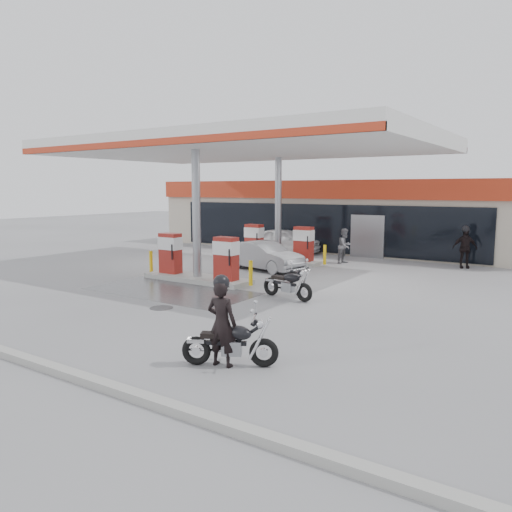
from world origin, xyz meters
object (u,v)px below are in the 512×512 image
at_px(parked_motorcycle, 288,285).
at_px(sedan_white, 285,241).
at_px(biker_main, 222,323).
at_px(biker_walking, 465,248).
at_px(pump_island_far, 278,248).
at_px(pump_island_near, 197,263).
at_px(attendant, 345,246).
at_px(parked_car_left, 200,231).
at_px(main_motorcycle, 232,344).
at_px(hatchback_silver, 264,256).

height_order(parked_motorcycle, sedan_white, sedan_white).
distance_m(biker_main, biker_walking, 16.01).
height_order(pump_island_far, parked_motorcycle, pump_island_far).
distance_m(pump_island_near, attendant, 7.96).
bearing_deg(biker_walking, attendant, 172.81).
bearing_deg(biker_main, attendant, -83.24).
distance_m(pump_island_near, parked_motorcycle, 4.59).
bearing_deg(parked_motorcycle, sedan_white, 131.02).
xyz_separation_m(pump_island_far, parked_car_left, (-10.00, 6.00, -0.10)).
distance_m(pump_island_far, main_motorcycle, 14.42).
xyz_separation_m(sedan_white, attendant, (4.37, -1.77, 0.15)).
relative_size(pump_island_near, attendant, 3.08).
bearing_deg(main_motorcycle, parked_motorcycle, 81.22).
distance_m(pump_island_near, pump_island_far, 6.00).
distance_m(pump_island_far, parked_car_left, 11.66).
relative_size(pump_island_near, biker_walking, 2.86).
bearing_deg(pump_island_far, sedan_white, 115.26).
bearing_deg(pump_island_far, attendant, 26.52).
height_order(pump_island_far, parked_car_left, pump_island_far).
distance_m(main_motorcycle, parked_motorcycle, 6.36).
bearing_deg(sedan_white, biker_walking, -101.81).
height_order(attendant, parked_car_left, attendant).
xyz_separation_m(pump_island_near, parked_motorcycle, (4.51, -0.80, -0.25)).
xyz_separation_m(pump_island_near, pump_island_far, (0.00, 6.00, 0.00)).
xyz_separation_m(biker_main, attendant, (-3.65, 14.30, -0.04)).
xyz_separation_m(biker_main, hatchback_silver, (-5.76, 10.48, -0.25)).
height_order(pump_island_far, sedan_white, pump_island_far).
xyz_separation_m(pump_island_near, biker_main, (6.51, -6.88, 0.17)).
height_order(parked_motorcycle, hatchback_silver, hatchback_silver).
relative_size(sedan_white, attendant, 2.42).
xyz_separation_m(parked_motorcycle, biker_walking, (3.39, 9.87, 0.44)).
height_order(parked_motorcycle, parked_car_left, parked_car_left).
relative_size(main_motorcycle, sedan_white, 0.44).
height_order(biker_main, parked_car_left, biker_main).
xyz_separation_m(sedan_white, parked_car_left, (-8.49, 2.80, -0.07)).
relative_size(pump_island_far, attendant, 3.08).
bearing_deg(pump_island_far, biker_walking, 21.20).
bearing_deg(pump_island_near, attendant, 68.97).
bearing_deg(biker_walking, parked_car_left, 145.50).
distance_m(hatchback_silver, parked_car_left, 13.65).
relative_size(pump_island_near, biker_main, 2.93).
relative_size(pump_island_far, main_motorcycle, 2.87).
bearing_deg(parked_motorcycle, main_motorcycle, -60.14).
distance_m(biker_main, parked_car_left, 25.08).
height_order(pump_island_far, main_motorcycle, pump_island_far).
bearing_deg(pump_island_far, parked_car_left, 149.04).
relative_size(hatchback_silver, parked_car_left, 0.90).
distance_m(parked_motorcycle, hatchback_silver, 5.79).
height_order(pump_island_near, biker_main, pump_island_near).
height_order(main_motorcycle, attendant, attendant).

